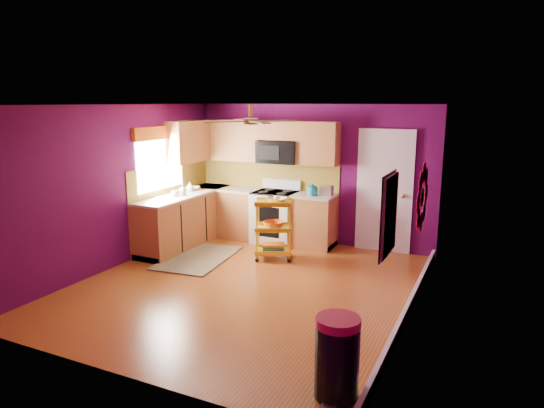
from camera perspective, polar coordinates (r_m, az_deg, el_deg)
The scene contains 18 objects.
ground at distance 6.91m, azimuth -3.11°, elevation -9.62°, with size 5.00×5.00×0.00m, color brown.
room_envelope at distance 6.48m, azimuth -3.06°, elevation 3.89°, with size 4.54×5.04×2.52m.
lower_cabinets at distance 8.93m, azimuth -5.20°, elevation -1.73°, with size 2.81×2.31×0.94m.
electric_range at distance 8.86m, azimuth 0.41°, elevation -1.46°, with size 0.76×0.66×1.13m.
upper_cabinetry at distance 8.96m, azimuth -3.63°, elevation 7.20°, with size 2.80×2.30×1.26m.
left_window at distance 8.57m, azimuth -13.05°, elevation 6.28°, with size 0.08×1.35×1.08m.
panel_door at distance 8.43m, azimuth 13.08°, elevation 1.30°, with size 0.95×0.11×2.15m.
right_wall_art at distance 5.48m, azimuth 15.87°, elevation -0.04°, with size 0.04×2.74×1.04m.
ceiling_fan at distance 6.61m, azimuth -2.50°, elevation 9.79°, with size 1.01×1.01×0.26m.
shag_rug at distance 8.14m, azimuth -8.68°, elevation -6.27°, with size 0.96×1.56×0.02m, color black.
rolling_cart at distance 7.89m, azimuth 0.26°, elevation -2.67°, with size 0.71×0.62×1.07m.
trash_can at distance 4.43m, azimuth 7.67°, elevation -17.49°, with size 0.41×0.44×0.74m.
teal_kettle at distance 8.44m, azimuth 4.78°, elevation 1.58°, with size 0.18×0.18×0.21m.
toaster at distance 8.44m, azimuth 6.41°, elevation 1.59°, with size 0.22×0.15×0.18m, color beige.
soap_bottle_a at distance 8.57m, azimuth -10.50°, elevation 1.66°, with size 0.09×0.09×0.19m, color #EA3F72.
soap_bottle_b at distance 8.94m, azimuth -9.64°, elevation 2.04°, with size 0.13×0.13×0.17m, color white.
counter_dish at distance 9.06m, azimuth -9.24°, elevation 1.83°, with size 0.24×0.24×0.06m, color white.
counter_cup at distance 8.49m, azimuth -11.34°, elevation 1.24°, with size 0.14×0.14×0.11m, color white.
Camera 1 is at (3.08, -5.64, 2.54)m, focal length 32.00 mm.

